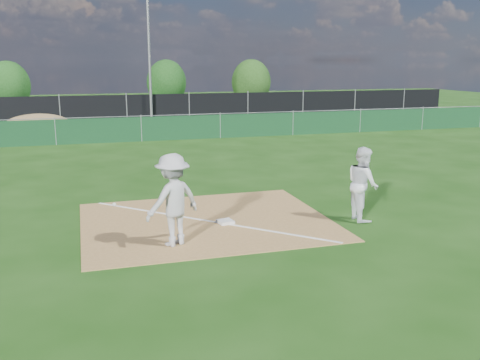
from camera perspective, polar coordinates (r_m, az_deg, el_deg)
The scene contains 17 objects.
ground at distance 21.94m, azimuth -8.96°, elevation 2.24°, with size 90.00×90.00×0.00m, color #16400D.
infield_dirt at distance 13.31m, azimuth -3.62°, elevation -4.40°, with size 6.00×5.00×0.02m, color olive.
foul_line at distance 13.31m, azimuth -3.62°, elevation -4.34°, with size 0.08×7.00×0.01m, color white.
green_fence at distance 26.76m, azimuth -10.48°, elevation 5.35°, with size 44.00×0.05×1.20m, color #0E351A.
dirt_mound at distance 30.17m, azimuth -20.75°, elevation 5.52°, with size 3.38×2.60×1.17m, color olive.
black_fence at distance 34.65m, azimuth -11.99°, elevation 7.41°, with size 46.00×0.04×1.80m, color black.
parking_lot at distance 39.70m, azimuth -12.55°, elevation 6.72°, with size 46.00×9.00×0.01m, color black.
light_pole at distance 34.38m, azimuth -9.63°, elevation 12.64°, with size 0.16×0.16×8.00m, color slate.
first_base at distance 13.08m, azimuth -1.57°, elevation -4.46°, with size 0.35×0.35×0.07m, color silver.
play_at_first at distance 11.43m, azimuth -7.17°, elevation -2.12°, with size 1.99×1.22×1.98m.
runner at distance 13.57m, azimuth 12.96°, elevation -0.38°, with size 0.90×0.70×1.85m, color white.
car_left at distance 38.70m, azimuth -19.88°, elevation 7.35°, with size 1.94×4.82×1.64m, color #94969B.
car_mid at distance 38.48m, azimuth -13.13°, elevation 7.58°, with size 1.51×4.32×1.42m, color black.
car_right at distance 40.53m, azimuth -3.01°, elevation 8.01°, with size 1.76×4.33×1.26m, color black.
tree_left at distance 45.18m, azimuth -23.50°, elevation 9.21°, with size 3.28×3.28×3.89m.
tree_mid at distance 46.86m, azimuth -7.85°, elevation 10.27°, with size 3.36×3.36×3.98m.
tree_right at distance 46.95m, azimuth 1.20°, elevation 10.40°, with size 3.37×3.37×4.00m.
Camera 1 is at (-2.83, -11.41, 3.91)m, focal length 40.00 mm.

